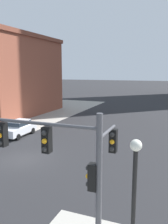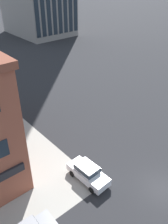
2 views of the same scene
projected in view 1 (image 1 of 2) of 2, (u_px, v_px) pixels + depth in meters
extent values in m
plane|color=#262628|center=(23.00, 159.00, 18.55)|extent=(320.00, 320.00, 0.00)
cylinder|color=#4C4C51|center=(99.00, 199.00, 7.59)|extent=(0.20, 0.20, 5.61)
cylinder|color=#4C4C51|center=(10.00, 121.00, 8.42)|extent=(6.72, 0.12, 0.12)
cylinder|color=#4C4C51|center=(108.00, 132.00, 8.07)|extent=(0.11, 1.80, 0.11)
cube|color=black|center=(47.00, 140.00, 7.97)|extent=(0.28, 0.28, 0.90)
sphere|color=#282828|center=(44.00, 133.00, 7.78)|extent=(0.18, 0.18, 0.18)
sphere|color=orange|center=(44.00, 141.00, 7.82)|extent=(0.18, 0.18, 0.18)
sphere|color=#282828|center=(45.00, 149.00, 7.87)|extent=(0.18, 0.18, 0.18)
cube|color=black|center=(3.00, 134.00, 8.65)|extent=(0.28, 0.28, 0.90)
sphere|color=orange|center=(0.00, 135.00, 8.51)|extent=(0.18, 0.18, 0.18)
sphere|color=#282828|center=(0.00, 143.00, 8.56)|extent=(0.18, 0.18, 0.18)
cube|color=black|center=(93.00, 177.00, 7.54)|extent=(0.28, 0.28, 0.90)
sphere|color=#282828|center=(88.00, 168.00, 7.55)|extent=(0.18, 0.18, 0.18)
sphere|color=orange|center=(88.00, 176.00, 7.60)|extent=(0.18, 0.18, 0.18)
sphere|color=#282828|center=(88.00, 184.00, 7.65)|extent=(0.18, 0.18, 0.18)
cube|color=black|center=(113.00, 141.00, 8.89)|extent=(0.28, 0.28, 0.90)
sphere|color=#282828|center=(112.00, 135.00, 8.70)|extent=(0.18, 0.18, 0.18)
sphere|color=orange|center=(112.00, 142.00, 8.75)|extent=(0.18, 0.18, 0.18)
sphere|color=#282828|center=(112.00, 149.00, 8.79)|extent=(0.18, 0.18, 0.18)
cylinder|color=black|center=(133.00, 220.00, 7.34)|extent=(0.14, 0.14, 4.52)
sphere|color=white|center=(136.00, 145.00, 6.92)|extent=(0.36, 0.36, 0.36)
cube|color=silver|center=(19.00, 130.00, 25.09)|extent=(1.92, 4.46, 0.76)
cube|color=silver|center=(19.00, 123.00, 25.11)|extent=(1.57, 2.17, 0.60)
cube|color=#232D38|center=(19.00, 123.00, 25.11)|extent=(1.61, 2.25, 0.40)
cylinder|color=black|center=(18.00, 137.00, 23.61)|extent=(0.24, 0.65, 0.64)
cylinder|color=black|center=(4.00, 136.00, 24.16)|extent=(0.24, 0.65, 0.64)
cylinder|color=black|center=(33.00, 131.00, 26.14)|extent=(0.24, 0.65, 0.64)
cylinder|color=black|center=(20.00, 129.00, 26.69)|extent=(0.24, 0.65, 0.64)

